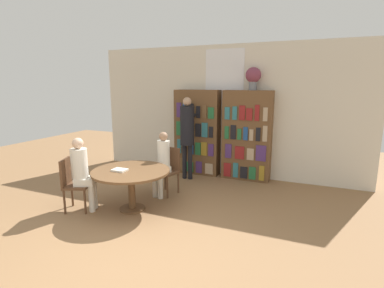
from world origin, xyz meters
The scene contains 12 objects.
ground_plane centered at (0.00, 0.00, 0.00)m, with size 16.00×16.00×0.00m, color olive.
wall_back centered at (0.00, 3.87, 1.51)m, with size 6.40×0.07×3.00m.
bookshelf_left centered at (-0.60, 3.68, 0.99)m, with size 1.07×0.34×2.00m.
bookshelf_right centered at (0.60, 3.68, 0.99)m, with size 1.07×0.34×2.00m.
flower_vase centered at (0.69, 3.68, 2.29)m, with size 0.33×0.33×0.49m.
reading_table centered at (-0.81, 1.23, 0.60)m, with size 1.31×1.31×0.71m.
chair_near_camera centered at (-1.72, 0.82, 0.51)m, with size 0.53×0.53×0.91m.
chair_left_side centered at (-0.60, 2.20, 0.51)m, with size 0.47×0.47×0.91m.
seated_reader_left centered at (-0.64, 2.02, 0.69)m, with size 0.30×0.38×1.24m.
seated_reader_right centered at (-1.55, 0.90, 0.72)m, with size 0.41×0.38×1.26m.
librarian_standing centered at (-0.63, 3.17, 1.14)m, with size 0.31×0.58×1.85m.
open_book_on_table centered at (-0.96, 1.12, 0.72)m, with size 0.24×0.18×0.03m.
Camera 1 is at (2.04, -2.83, 2.14)m, focal length 28.00 mm.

